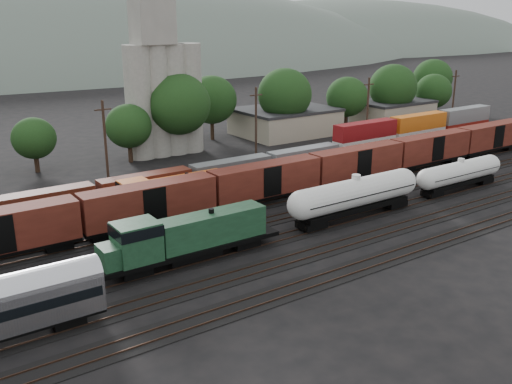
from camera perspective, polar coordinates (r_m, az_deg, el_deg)
ground at (r=65.91m, az=2.30°, el=-2.65°), size 600.00×600.00×0.00m
tracks at (r=65.90m, az=2.30°, el=-2.61°), size 180.00×33.20×0.20m
green_locomotive at (r=53.50m, az=-7.40°, el=-4.51°), size 18.25×3.22×4.83m
tank_car_a at (r=65.82m, az=9.90°, el=-0.24°), size 18.90×3.38×4.95m
tank_car_b at (r=80.04m, az=19.71°, el=1.82°), size 15.80×2.83×4.14m
orange_locomotive at (r=68.73m, az=-8.95°, el=0.06°), size 16.34×2.72×4.08m
boxcar_string at (r=84.84m, az=13.78°, el=3.63°), size 184.40×2.90×4.20m
container_wall at (r=73.97m, az=-9.00°, el=1.52°), size 160.00×2.60×5.80m
grain_silo at (r=95.24m, az=-9.30°, el=10.35°), size 13.40×5.00×29.00m
industrial_sheds at (r=97.46m, az=-7.08°, el=5.41°), size 119.38×17.26×5.10m
tree_band at (r=95.17m, az=-11.98°, el=7.96°), size 167.14×21.87×13.53m
utility_poles at (r=82.22m, az=-6.93°, el=5.79°), size 122.20×0.36×12.00m
distant_hills at (r=318.33m, az=-23.49°, el=8.18°), size 860.00×286.00×130.00m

